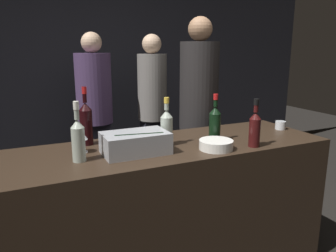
# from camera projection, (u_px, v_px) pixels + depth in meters

# --- Properties ---
(wall_back_chalkboard) EXTENTS (6.40, 0.06, 2.80)m
(wall_back_chalkboard) POSITION_uv_depth(u_px,v_px,m) (93.00, 62.00, 4.03)
(wall_back_chalkboard) COLOR black
(wall_back_chalkboard) RESTS_ON ground_plane
(bar_counter) EXTENTS (2.13, 0.69, 0.95)m
(bar_counter) POSITION_uv_depth(u_px,v_px,m) (170.00, 211.00, 2.25)
(bar_counter) COLOR #2D2116
(bar_counter) RESTS_ON ground_plane
(ice_bin_with_bottles) EXTENTS (0.39, 0.24, 0.13)m
(ice_bin_with_bottles) POSITION_uv_depth(u_px,v_px,m) (136.00, 142.00, 1.95)
(ice_bin_with_bottles) COLOR #9EA0A5
(ice_bin_with_bottles) RESTS_ON bar_counter
(bowl_white) EXTENTS (0.21, 0.21, 0.06)m
(bowl_white) POSITION_uv_depth(u_px,v_px,m) (216.00, 144.00, 2.04)
(bowl_white) COLOR silver
(bowl_white) RESTS_ON bar_counter
(wine_glass) EXTENTS (0.09, 0.09, 0.14)m
(wine_glass) POSITION_uv_depth(u_px,v_px,m) (80.00, 136.00, 1.96)
(wine_glass) COLOR silver
(wine_glass) RESTS_ON bar_counter
(candle_votive) EXTENTS (0.08, 0.08, 0.06)m
(candle_votive) POSITION_uv_depth(u_px,v_px,m) (280.00, 125.00, 2.55)
(candle_votive) COLOR silver
(candle_votive) RESTS_ON bar_counter
(red_wine_bottle_black_foil) EXTENTS (0.07, 0.07, 0.31)m
(red_wine_bottle_black_foil) POSITION_uv_depth(u_px,v_px,m) (255.00, 127.00, 2.08)
(red_wine_bottle_black_foil) COLOR #380F0F
(red_wine_bottle_black_foil) RESTS_ON bar_counter
(red_wine_bottle_burgundy) EXTENTS (0.08, 0.08, 0.32)m
(red_wine_bottle_burgundy) POSITION_uv_depth(u_px,v_px,m) (215.00, 122.00, 2.20)
(red_wine_bottle_burgundy) COLOR black
(red_wine_bottle_burgundy) RESTS_ON bar_counter
(red_wine_bottle_tall) EXTENTS (0.08, 0.08, 0.38)m
(red_wine_bottle_tall) POSITION_uv_depth(u_px,v_px,m) (86.00, 122.00, 2.11)
(red_wine_bottle_tall) COLOR black
(red_wine_bottle_tall) RESTS_ON bar_counter
(white_wine_bottle) EXTENTS (0.07, 0.07, 0.34)m
(white_wine_bottle) POSITION_uv_depth(u_px,v_px,m) (78.00, 138.00, 1.80)
(white_wine_bottle) COLOR #9EA899
(white_wine_bottle) RESTS_ON bar_counter
(rose_wine_bottle) EXTENTS (0.08, 0.08, 0.31)m
(rose_wine_bottle) POSITION_uv_depth(u_px,v_px,m) (167.00, 126.00, 2.10)
(rose_wine_bottle) COLOR #9EA899
(rose_wine_bottle) RESTS_ON bar_counter
(person_in_hoodie) EXTENTS (0.32, 0.32, 1.72)m
(person_in_hoodie) POSITION_uv_depth(u_px,v_px,m) (152.00, 103.00, 3.66)
(person_in_hoodie) COLOR black
(person_in_hoodie) RESTS_ON ground_plane
(person_blond_tee) EXTENTS (0.37, 0.37, 1.73)m
(person_blond_tee) POSITION_uv_depth(u_px,v_px,m) (95.00, 107.00, 3.46)
(person_blond_tee) COLOR black
(person_blond_tee) RESTS_ON ground_plane
(person_grey_polo) EXTENTS (0.34, 0.34, 1.83)m
(person_grey_polo) POSITION_uv_depth(u_px,v_px,m) (199.00, 109.00, 2.96)
(person_grey_polo) COLOR black
(person_grey_polo) RESTS_ON ground_plane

